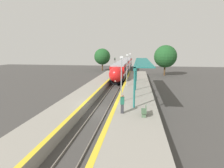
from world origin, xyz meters
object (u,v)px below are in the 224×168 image
Objects in this scene: platform_bench at (145,111)px; person_waiting at (122,103)px; lamppost_mid at (127,68)px; train at (124,66)px; lamppost_far at (130,64)px; lamppost_near at (121,76)px; railway_signal at (115,64)px.

person_waiting reaches higher than platform_bench.
person_waiting is at bearing -87.90° from lamppost_mid.
train is 13.26m from lamppost_far.
train is 7.75× the size of lamppost_near.
lamppost_near is (2.27, -31.83, 1.70)m from train.
lamppost_far reaches higher than railway_signal.
platform_bench is at bearing -7.96° from person_waiting.
person_waiting is 0.38× the size of railway_signal.
lamppost_mid is (4.83, -20.72, 1.12)m from railway_signal.
lamppost_far is (4.83, -11.29, 1.12)m from railway_signal.
train is at bearing 97.66° from platform_bench.
person_waiting is 34.36m from railway_signal.
lamppost_far reaches higher than person_waiting.
lamppost_mid is (-0.48, 13.20, 2.05)m from person_waiting.
train reaches higher than platform_bench.
platform_bench is at bearing -57.73° from lamppost_near.
platform_bench is 35.04m from railway_signal.
railway_signal is at bearing 102.19° from platform_bench.
railway_signal is at bearing -147.00° from train.
lamppost_mid is at bearing 92.10° from person_waiting.
railway_signal is at bearing 99.10° from lamppost_near.
train is 35.70m from person_waiting.
lamppost_far is (-2.56, 22.93, 2.55)m from platform_bench.
train is 28.25× the size of platform_bench.
lamppost_near reaches higher than person_waiting.
lamppost_mid is at bearing 90.00° from lamppost_near.
lamppost_near is (4.83, -30.16, 1.12)m from railway_signal.
lamppost_near is 9.44m from lamppost_mid.
person_waiting is (-2.08, 0.29, 0.50)m from platform_bench.
person_waiting is 4.32m from lamppost_near.
lamppost_near reaches higher than platform_bench.
platform_bench is 5.43m from lamppost_near.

